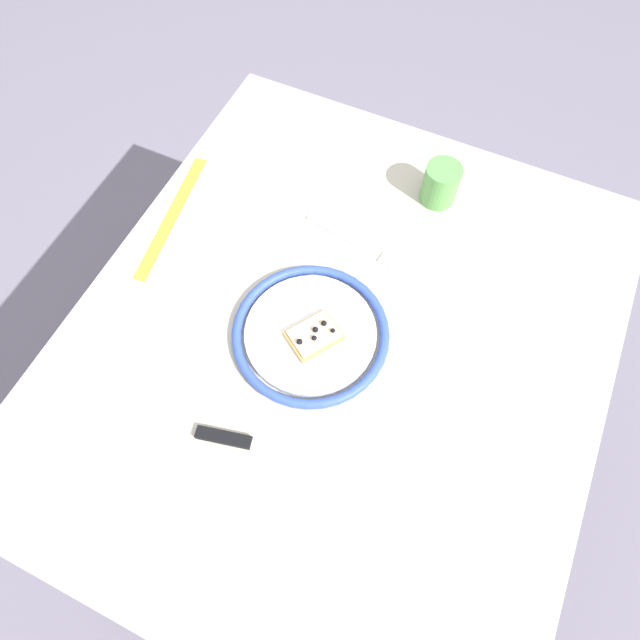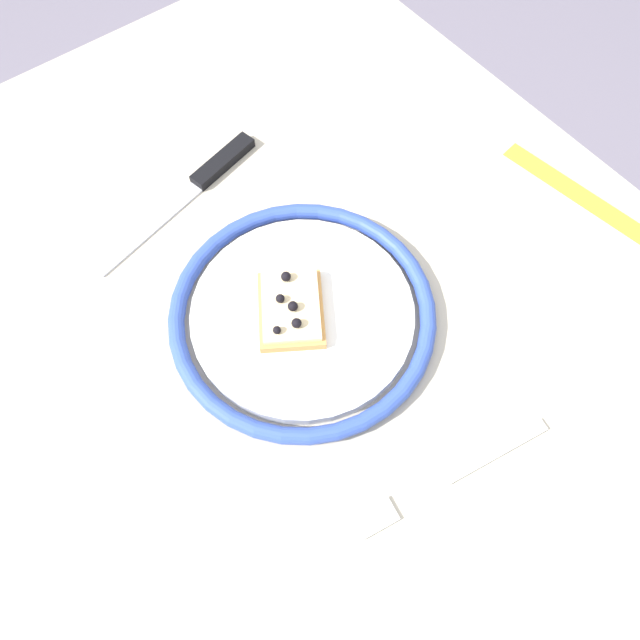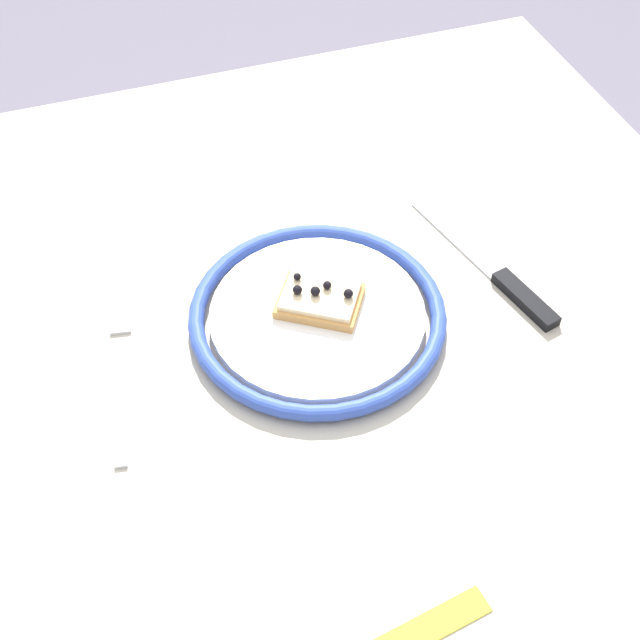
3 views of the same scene
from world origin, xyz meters
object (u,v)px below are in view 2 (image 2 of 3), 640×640
object	(u,v)px
plate	(302,314)
knife	(204,179)
measuring_tape	(619,221)
fork	(453,475)
pizza_slice_near	(291,309)
dining_table	(281,382)

from	to	relation	value
plate	knife	size ratio (longest dim) A/B	1.15
knife	measuring_tape	xyz separation A→B (m)	(-0.33, -0.34, -0.00)
fork	measuring_tape	xyz separation A→B (m)	(0.09, -0.34, -0.00)
pizza_slice_near	plate	bearing A→B (deg)	-121.40
fork	plate	bearing A→B (deg)	3.15
fork	measuring_tape	world-z (taller)	fork
fork	pizza_slice_near	bearing A→B (deg)	5.59
dining_table	knife	xyz separation A→B (m)	(0.23, -0.06, 0.09)
dining_table	pizza_slice_near	xyz separation A→B (m)	(0.02, -0.03, 0.11)
knife	fork	distance (m)	0.43
fork	measuring_tape	bearing A→B (deg)	-74.86
plate	knife	bearing A→B (deg)	-4.35
plate	fork	xyz separation A→B (m)	(-0.21, -0.01, -0.01)
pizza_slice_near	knife	bearing A→B (deg)	-7.12
dining_table	plate	size ratio (longest dim) A/B	3.85
knife	measuring_tape	world-z (taller)	knife
knife	plate	bearing A→B (deg)	175.65
plate	measuring_tape	xyz separation A→B (m)	(-0.12, -0.36, -0.01)
dining_table	measuring_tape	bearing A→B (deg)	-104.46
pizza_slice_near	knife	distance (m)	0.21
pizza_slice_near	fork	size ratio (longest dim) A/B	0.53
knife	fork	xyz separation A→B (m)	(-0.43, 0.00, -0.00)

